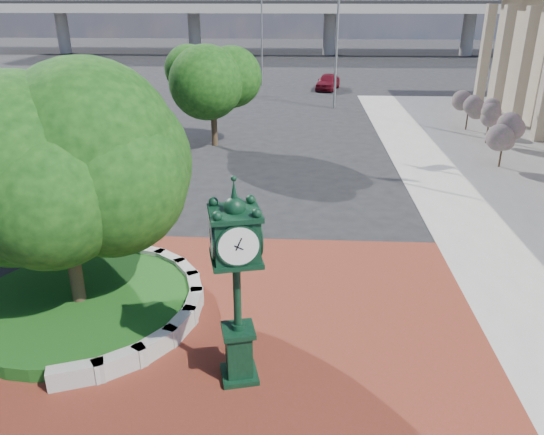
{
  "coord_description": "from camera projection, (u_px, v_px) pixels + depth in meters",
  "views": [
    {
      "loc": [
        1.06,
        -12.43,
        8.24
      ],
      "look_at": [
        0.3,
        1.5,
        2.36
      ],
      "focal_mm": 35.0,
      "sensor_mm": 36.0,
      "label": 1
    }
  ],
  "objects": [
    {
      "name": "shrub_mid",
      "position": [
        490.0,
        117.0,
        31.15
      ],
      "size": [
        1.2,
        1.2,
        2.2
      ],
      "color": "#38281C",
      "rests_on": "ground"
    },
    {
      "name": "post_clock",
      "position": [
        237.0,
        277.0,
        11.31
      ],
      "size": [
        1.2,
        1.2,
        4.87
      ],
      "color": "black",
      "rests_on": "ground"
    },
    {
      "name": "tree_street",
      "position": [
        213.0,
        90.0,
        30.2
      ],
      "size": [
        4.4,
        4.4,
        5.45
      ],
      "color": "#38281C",
      "rests_on": "ground"
    },
    {
      "name": "parked_car",
      "position": [
        328.0,
        82.0,
        49.49
      ],
      "size": [
        2.73,
        4.62,
        1.47
      ],
      "primitive_type": "imported",
      "rotation": [
        0.0,
        0.0,
        -0.24
      ],
      "color": "#5A0C19",
      "rests_on": "ground"
    },
    {
      "name": "tree_planter",
      "position": [
        61.0,
        187.0,
        13.5
      ],
      "size": [
        5.2,
        5.2,
        6.33
      ],
      "color": "#38281C",
      "rests_on": "ground"
    },
    {
      "name": "plaza",
      "position": [
        255.0,
        337.0,
        13.76
      ],
      "size": [
        12.0,
        12.0,
        0.04
      ],
      "primitive_type": "cube",
      "color": "maroon",
      "rests_on": "ground"
    },
    {
      "name": "shrub_far",
      "position": [
        469.0,
        106.0,
        34.26
      ],
      "size": [
        1.2,
        1.2,
        2.2
      ],
      "color": "#38281C",
      "rests_on": "ground"
    },
    {
      "name": "ground",
      "position": [
        258.0,
        317.0,
        14.69
      ],
      "size": [
        200.0,
        200.0,
        0.0
      ],
      "primitive_type": "plane",
      "color": "black",
      "rests_on": "ground"
    },
    {
      "name": "street_lamp_far",
      "position": [
        264.0,
        32.0,
        50.46
      ],
      "size": [
        1.9,
        0.42,
        8.47
      ],
      "color": "slate",
      "rests_on": "ground"
    },
    {
      "name": "street_lamp_near",
      "position": [
        340.0,
        34.0,
        39.41
      ],
      "size": [
        2.13,
        0.41,
        9.48
      ],
      "color": "slate",
      "rests_on": "ground"
    },
    {
      "name": "grass_bed",
      "position": [
        81.0,
        305.0,
        14.87
      ],
      "size": [
        6.1,
        6.1,
        0.4
      ],
      "primitive_type": "cylinder",
      "color": "#164413",
      "rests_on": "ground"
    },
    {
      "name": "overpass",
      "position": [
        294.0,
        7.0,
        76.57
      ],
      "size": [
        90.0,
        12.0,
        7.5
      ],
      "color": "#9E9B93",
      "rests_on": "ground"
    },
    {
      "name": "planter_wall",
      "position": [
        161.0,
        305.0,
        14.72
      ],
      "size": [
        2.96,
        6.77,
        0.54
      ],
      "color": "#9E9B93",
      "rests_on": "ground"
    },
    {
      "name": "shrub_near",
      "position": [
        504.0,
        137.0,
        26.75
      ],
      "size": [
        1.2,
        1.2,
        2.2
      ],
      "color": "#38281C",
      "rests_on": "ground"
    }
  ]
}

